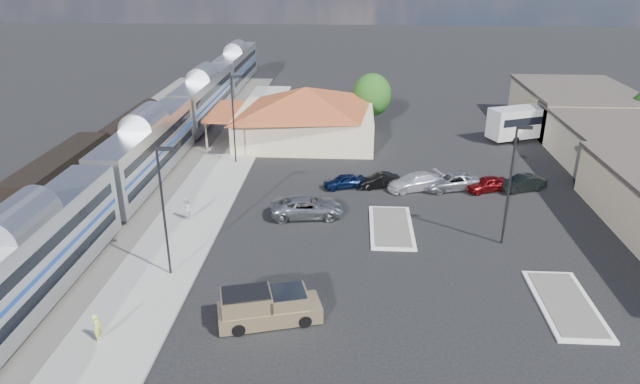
# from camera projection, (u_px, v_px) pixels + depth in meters

# --- Properties ---
(ground) EXTENTS (280.00, 280.00, 0.00)m
(ground) POSITION_uv_depth(u_px,v_px,m) (339.00, 238.00, 42.74)
(ground) COLOR black
(ground) RESTS_ON ground
(railbed) EXTENTS (16.00, 100.00, 0.12)m
(railbed) POSITION_uv_depth(u_px,v_px,m) (109.00, 190.00, 51.26)
(railbed) COLOR #4C4944
(railbed) RESTS_ON ground
(platform) EXTENTS (5.50, 92.00, 0.18)m
(platform) POSITION_uv_depth(u_px,v_px,m) (202.00, 201.00, 48.90)
(platform) COLOR gray
(platform) RESTS_ON ground
(passenger_train) EXTENTS (3.00, 104.00, 5.55)m
(passenger_train) POSITION_uv_depth(u_px,v_px,m) (148.00, 152.00, 52.53)
(passenger_train) COLOR silver
(passenger_train) RESTS_ON ground
(freight_cars) EXTENTS (2.80, 46.00, 4.00)m
(freight_cars) POSITION_uv_depth(u_px,v_px,m) (62.00, 179.00, 48.80)
(freight_cars) COLOR black
(freight_cars) RESTS_ON ground
(station_depot) EXTENTS (18.35, 12.24, 6.20)m
(station_depot) POSITION_uv_depth(u_px,v_px,m) (305.00, 114.00, 63.89)
(station_depot) COLOR #C6B691
(station_depot) RESTS_ON ground
(traffic_island_south) EXTENTS (3.30, 7.50, 0.21)m
(traffic_island_south) POSITION_uv_depth(u_px,v_px,m) (391.00, 227.00, 44.32)
(traffic_island_south) COLOR silver
(traffic_island_south) RESTS_ON ground
(traffic_island_north) EXTENTS (3.30, 7.50, 0.21)m
(traffic_island_north) POSITION_uv_depth(u_px,v_px,m) (566.00, 304.00, 34.55)
(traffic_island_north) COLOR silver
(traffic_island_north) RESTS_ON ground
(lamp_plat_s) EXTENTS (1.08, 0.25, 9.00)m
(lamp_plat_s) POSITION_uv_depth(u_px,v_px,m) (164.00, 202.00, 35.77)
(lamp_plat_s) COLOR black
(lamp_plat_s) RESTS_ON ground
(lamp_plat_n) EXTENTS (1.08, 0.25, 9.00)m
(lamp_plat_n) POSITION_uv_depth(u_px,v_px,m) (234.00, 112.00, 56.02)
(lamp_plat_n) COLOR black
(lamp_plat_n) RESTS_ON ground
(lamp_lot) EXTENTS (1.08, 0.25, 9.00)m
(lamp_lot) POSITION_uv_depth(u_px,v_px,m) (512.00, 176.00, 40.00)
(lamp_lot) COLOR black
(lamp_lot) RESTS_ON ground
(tree_depot) EXTENTS (4.71, 4.71, 6.63)m
(tree_depot) POSITION_uv_depth(u_px,v_px,m) (372.00, 95.00, 68.64)
(tree_depot) COLOR #382314
(tree_depot) RESTS_ON ground
(pickup_truck) EXTENTS (6.26, 3.66, 2.04)m
(pickup_truck) POSITION_uv_depth(u_px,v_px,m) (269.00, 307.00, 32.75)
(pickup_truck) COLOR tan
(pickup_truck) RESTS_ON ground
(suv) EXTENTS (6.26, 3.51, 1.65)m
(suv) POSITION_uv_depth(u_px,v_px,m) (308.00, 207.00, 46.03)
(suv) COLOR #929699
(suv) RESTS_ON ground
(coach_bus) EXTENTS (11.88, 6.96, 3.79)m
(coach_bus) POSITION_uv_depth(u_px,v_px,m) (537.00, 120.00, 65.21)
(coach_bus) COLOR white
(coach_bus) RESTS_ON ground
(person_a) EXTENTS (0.52, 0.68, 1.66)m
(person_a) POSITION_uv_depth(u_px,v_px,m) (97.00, 327.00, 30.89)
(person_a) COLOR #C7E146
(person_a) RESTS_ON platform
(person_b) EXTENTS (0.79, 0.97, 1.86)m
(person_b) POSITION_uv_depth(u_px,v_px,m) (186.00, 209.00, 45.02)
(person_b) COLOR silver
(person_b) RESTS_ON platform
(parked_car_a) EXTENTS (4.13, 2.71, 1.31)m
(parked_car_a) POSITION_uv_depth(u_px,v_px,m) (344.00, 181.00, 51.77)
(parked_car_a) COLOR #0C1A3D
(parked_car_a) RESTS_ON ground
(parked_car_b) EXTENTS (4.15, 2.44, 1.29)m
(parked_car_b) POSITION_uv_depth(u_px,v_px,m) (379.00, 181.00, 51.87)
(parked_car_b) COLOR black
(parked_car_b) RESTS_ON ground
(parked_car_c) EXTENTS (5.59, 3.91, 1.50)m
(parked_car_c) POSITION_uv_depth(u_px,v_px,m) (415.00, 182.00, 51.37)
(parked_car_c) COLOR white
(parked_car_c) RESTS_ON ground
(parked_car_d) EXTENTS (5.78, 3.86, 1.47)m
(parked_car_d) POSITION_uv_depth(u_px,v_px,m) (450.00, 181.00, 51.47)
(parked_car_d) COLOR #94979C
(parked_car_d) RESTS_ON ground
(parked_car_e) EXTENTS (4.34, 3.05, 1.37)m
(parked_car_e) POSITION_uv_depth(u_px,v_px,m) (487.00, 184.00, 51.04)
(parked_car_e) COLOR maroon
(parked_car_e) RESTS_ON ground
(parked_car_f) EXTENTS (4.55, 2.93, 1.41)m
(parked_car_f) POSITION_uv_depth(u_px,v_px,m) (522.00, 183.00, 51.13)
(parked_car_f) COLOR black
(parked_car_f) RESTS_ON ground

